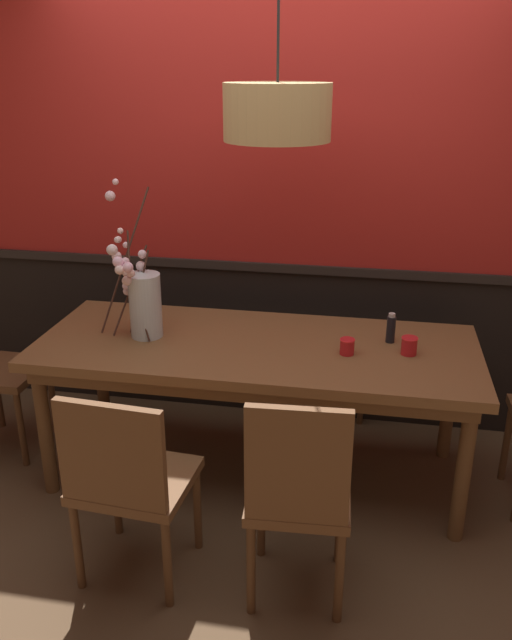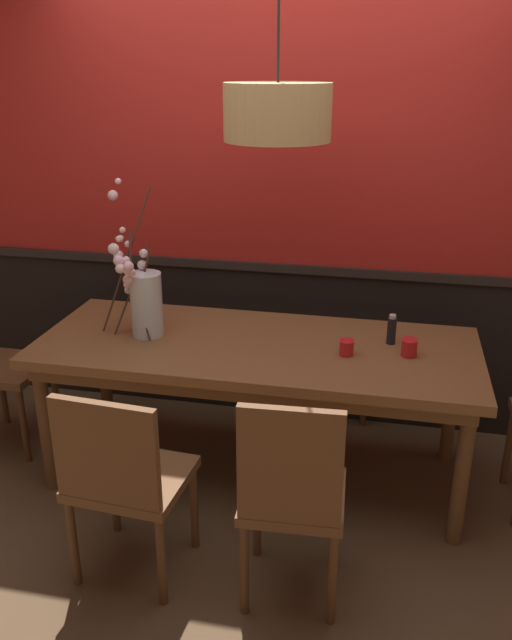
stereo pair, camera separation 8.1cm
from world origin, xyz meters
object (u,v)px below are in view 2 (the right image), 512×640
(pendant_lamp, at_px, (278,112))
(candle_holder_nearer_center, at_px, (347,347))
(vase_with_blossoms, at_px, (143,299))
(condiment_bottle, at_px, (392,330))
(chair_far_side_right, at_px, (337,327))
(dining_table, at_px, (256,358))
(chair_near_side_left, at_px, (123,475))
(candle_holder_nearer_edge, at_px, (409,348))
(chair_near_side_right, at_px, (292,492))

(pendant_lamp, bearing_deg, candle_holder_nearer_center, -16.10)
(vase_with_blossoms, bearing_deg, condiment_bottle, 6.38)
(vase_with_blossoms, height_order, condiment_bottle, vase_with_blossoms)
(vase_with_blossoms, relative_size, condiment_bottle, 4.95)
(candle_holder_nearer_center, height_order, pendant_lamp, pendant_lamp)
(chair_far_side_right, distance_m, condiment_bottle, 0.86)
(dining_table, relative_size, chair_far_side_right, 2.30)
(chair_far_side_right, xyz_separation_m, chair_near_side_left, (-0.69, -1.72, -0.02))
(dining_table, height_order, vase_with_blossoms, vase_with_blossoms)
(dining_table, distance_m, candle_holder_nearer_edge, 0.75)
(chair_near_side_left, bearing_deg, chair_far_side_right, 68.16)
(vase_with_blossoms, bearing_deg, chair_near_side_left, -75.79)
(dining_table, relative_size, candle_holder_nearer_center, 27.84)
(dining_table, height_order, candle_holder_nearer_edge, candle_holder_nearer_edge)
(vase_with_blossoms, height_order, pendant_lamp, pendant_lamp)
(chair_far_side_right, distance_m, candle_holder_nearer_edge, 1.00)
(dining_table, height_order, chair_far_side_right, chair_far_side_right)
(chair_near_side_right, bearing_deg, dining_table, 110.73)
(chair_far_side_right, height_order, candle_holder_nearer_center, chair_far_side_right)
(vase_with_blossoms, bearing_deg, pendant_lamp, 4.91)
(candle_holder_nearer_center, bearing_deg, candle_holder_nearer_edge, 9.31)
(chair_far_side_right, bearing_deg, chair_near_side_left, -111.84)
(pendant_lamp, bearing_deg, chair_near_side_left, -116.30)
(chair_far_side_right, bearing_deg, vase_with_blossoms, -136.12)
(chair_near_side_right, bearing_deg, candle_holder_nearer_edge, 63.59)
(vase_with_blossoms, height_order, candle_holder_nearer_center, vase_with_blossoms)
(condiment_bottle, bearing_deg, chair_near_side_right, -108.70)
(pendant_lamp, bearing_deg, vase_with_blossoms, -175.09)
(chair_near_side_right, distance_m, chair_near_side_left, 0.68)
(chair_near_side_left, relative_size, candle_holder_nearer_center, 11.42)
(dining_table, xyz_separation_m, chair_near_side_right, (0.32, -0.85, -0.15))
(chair_far_side_right, relative_size, chair_near_side_left, 1.06)
(dining_table, height_order, chair_near_side_left, chair_near_side_left)
(candle_holder_nearer_center, xyz_separation_m, condiment_bottle, (0.20, 0.19, 0.03))
(condiment_bottle, bearing_deg, candle_holder_nearer_edge, -57.91)
(chair_far_side_right, xyz_separation_m, chair_near_side_right, (-0.01, -1.71, -0.00))
(dining_table, bearing_deg, chair_near_side_left, -113.01)
(candle_holder_nearer_edge, bearing_deg, chair_near_side_right, -116.41)
(dining_table, distance_m, pendant_lamp, 1.18)
(chair_near_side_left, distance_m, pendant_lamp, 1.68)
(candle_holder_nearer_center, distance_m, condiment_bottle, 0.28)
(chair_far_side_right, height_order, vase_with_blossoms, vase_with_blossoms)
(dining_table, relative_size, vase_with_blossoms, 2.90)
(dining_table, height_order, chair_near_side_right, chair_near_side_right)
(chair_near_side_right, xyz_separation_m, candle_holder_nearer_edge, (0.42, 0.84, 0.28))
(chair_near_side_left, bearing_deg, chair_near_side_right, 0.77)
(chair_far_side_right, relative_size, condiment_bottle, 6.26)
(dining_table, distance_m, chair_near_side_right, 0.92)
(vase_with_blossoms, xyz_separation_m, pendant_lamp, (0.67, 0.06, 0.90))
(candle_holder_nearer_edge, distance_m, condiment_bottle, 0.17)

